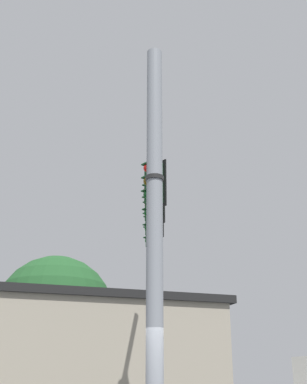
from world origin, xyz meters
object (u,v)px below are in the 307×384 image
Objects in this scene: traffic_light_mid_inner at (153,202)px; traffic_light_arm_end at (152,231)px; street_name_sign at (154,184)px; traffic_light_mid_outer at (153,217)px; traffic_light_nearest_pole at (153,183)px.

traffic_light_mid_inner and traffic_light_arm_end have the same top height.
traffic_light_mid_inner is at bearing -40.48° from street_name_sign.
street_name_sign is at bearing 139.43° from traffic_light_arm_end.
traffic_light_mid_outer is at bearing 139.30° from traffic_light_arm_end.
traffic_light_nearest_pole is at bearing 139.30° from traffic_light_mid_inner.
traffic_light_mid_inner is at bearing 139.30° from traffic_light_arm_end.
street_name_sign is (-4.21, 3.60, -1.11)m from traffic_light_mid_outer.
traffic_light_nearest_pole is 1.00× the size of traffic_light_mid_outer.
traffic_light_mid_outer is at bearing -40.70° from traffic_light_mid_inner.
traffic_light_mid_outer is 1.23× the size of street_name_sign.
traffic_light_arm_end is 7.04m from street_name_sign.
traffic_light_mid_outer is (1.06, -0.91, 0.00)m from traffic_light_mid_inner.
traffic_light_mid_inner and traffic_light_mid_outer have the same top height.
traffic_light_nearest_pole is 1.00× the size of traffic_light_mid_inner.
traffic_light_arm_end is (1.06, -0.91, 0.00)m from traffic_light_mid_outer.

